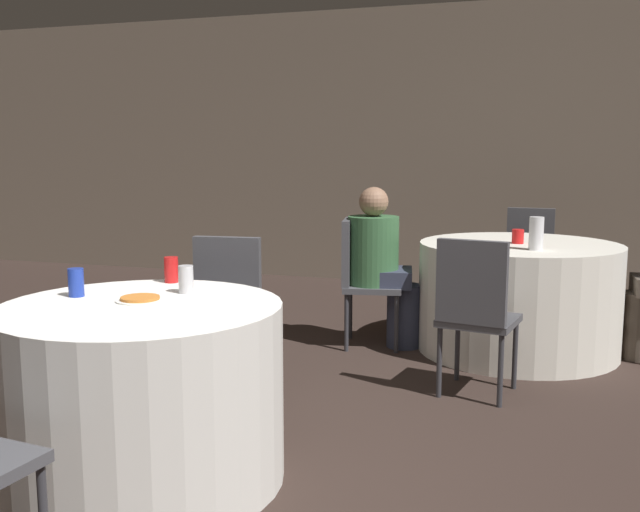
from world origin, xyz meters
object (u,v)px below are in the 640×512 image
(pizza_plate_near, at_px, (140,299))
(person_green_jacket, at_px, (383,266))
(chair_far_west, at_px, (360,271))
(soda_can_red, at_px, (171,270))
(bottle_far, at_px, (536,233))
(soda_can_silver, at_px, (186,279))
(table_far, at_px, (518,297))
(soda_can_blue, at_px, (76,282))
(chair_near_north, at_px, (223,305))
(table_near, at_px, (144,393))
(chair_far_north, at_px, (529,253))
(chair_far_south, at_px, (475,304))

(pizza_plate_near, bearing_deg, person_green_jacket, 76.79)
(chair_far_west, relative_size, person_green_jacket, 0.80)
(soda_can_red, relative_size, bottle_far, 0.58)
(soda_can_silver, distance_m, soda_can_red, 0.28)
(bottle_far, bearing_deg, table_far, 108.44)
(chair_far_west, xyz_separation_m, soda_can_blue, (-0.68, -2.22, 0.27))
(chair_near_north, relative_size, soda_can_silver, 7.35)
(table_near, relative_size, person_green_jacket, 1.03)
(table_far, xyz_separation_m, chair_far_north, (0.04, 1.09, 0.16))
(chair_far_south, bearing_deg, person_green_jacket, 138.86)
(chair_far_north, bearing_deg, chair_near_north, 61.24)
(person_green_jacket, xyz_separation_m, soda_can_silver, (-0.42, -2.04, 0.23))
(table_near, relative_size, table_far, 0.86)
(soda_can_blue, bearing_deg, chair_far_south, 41.04)
(chair_near_north, bearing_deg, soda_can_silver, 97.08)
(table_near, xyz_separation_m, chair_near_north, (-0.11, 0.99, 0.16))
(chair_near_north, xyz_separation_m, pizza_plate_near, (0.06, -0.92, 0.22))
(chair_far_west, relative_size, soda_can_red, 7.35)
(chair_near_north, bearing_deg, bottle_far, -149.54)
(table_near, bearing_deg, chair_far_north, 68.18)
(chair_far_west, relative_size, soda_can_blue, 7.35)
(pizza_plate_near, distance_m, bottle_far, 2.62)
(soda_can_silver, relative_size, bottle_far, 0.58)
(pizza_plate_near, relative_size, soda_can_blue, 1.67)
(table_far, bearing_deg, bottle_far, -71.56)
(chair_far_west, height_order, person_green_jacket, person_green_jacket)
(table_far, relative_size, soda_can_silver, 11.06)
(chair_near_north, distance_m, chair_far_north, 3.02)
(table_near, xyz_separation_m, bottle_far, (1.50, 2.18, 0.48))
(person_green_jacket, relative_size, soda_can_red, 9.19)
(pizza_plate_near, relative_size, bottle_far, 0.97)
(bottle_far, bearing_deg, soda_can_blue, -131.23)
(soda_can_silver, bearing_deg, pizza_plate_near, -116.59)
(soda_can_blue, bearing_deg, bottle_far, 48.77)
(table_far, xyz_separation_m, person_green_jacket, (-0.91, -0.17, 0.20))
(pizza_plate_near, xyz_separation_m, soda_can_red, (-0.09, 0.42, 0.05))
(chair_far_south, distance_m, bottle_far, 0.87)
(table_near, height_order, soda_can_silver, soda_can_silver)
(chair_near_north, height_order, chair_far_north, same)
(chair_near_north, height_order, bottle_far, bottle_far)
(table_near, distance_m, pizza_plate_near, 0.39)
(chair_near_north, xyz_separation_m, soda_can_silver, (0.17, -0.71, 0.27))
(chair_far_west, relative_size, pizza_plate_near, 4.41)
(chair_near_north, distance_m, chair_far_west, 1.37)
(chair_far_south, relative_size, soda_can_red, 7.35)
(soda_can_red, bearing_deg, bottle_far, 46.10)
(table_near, bearing_deg, table_far, 60.73)
(table_far, height_order, person_green_jacket, person_green_jacket)
(pizza_plate_near, height_order, soda_can_silver, soda_can_silver)
(soda_can_red, distance_m, bottle_far, 2.35)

